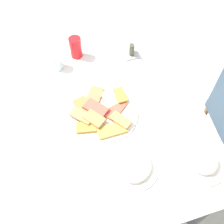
{
  "coord_description": "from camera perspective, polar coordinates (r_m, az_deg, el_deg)",
  "views": [
    {
      "loc": [
        0.66,
        -0.23,
        1.8
      ],
      "look_at": [
        -0.02,
        -0.02,
        0.76
      ],
      "focal_mm": 42.37,
      "sensor_mm": 36.0,
      "label": 1
    }
  ],
  "objects": [
    {
      "name": "salad_plate_greens",
      "position": [
        1.14,
        4.92,
        -11.65
      ],
      "size": [
        0.21,
        0.21,
        0.06
      ],
      "color": "white",
      "rests_on": "dining_table"
    },
    {
      "name": "paper_napkin",
      "position": [
        1.11,
        -9.0,
        -20.02
      ],
      "size": [
        0.15,
        0.15,
        0.0
      ],
      "primitive_type": "cube",
      "rotation": [
        0.0,
        0.0,
        0.17
      ],
      "color": "white",
      "rests_on": "dining_table"
    },
    {
      "name": "fork",
      "position": [
        1.11,
        -9.99,
        -20.18
      ],
      "size": [
        0.18,
        0.07,
        0.0
      ],
      "primitive_type": "cube",
      "rotation": [
        0.0,
        0.0,
        -0.31
      ],
      "color": "silver",
      "rests_on": "paper_napkin"
    },
    {
      "name": "salad_plate_rice",
      "position": [
        1.21,
        18.89,
        -9.97
      ],
      "size": [
        0.21,
        0.21,
        0.07
      ],
      "color": "white",
      "rests_on": "dining_table"
    },
    {
      "name": "condiment_caddy",
      "position": [
        1.54,
        4.06,
        13.0
      ],
      "size": [
        0.09,
        0.09,
        0.08
      ],
      "color": "#B2B2B7",
      "rests_on": "dining_table"
    },
    {
      "name": "spoon",
      "position": [
        1.11,
        -8.07,
        -19.75
      ],
      "size": [
        0.17,
        0.06,
        0.0
      ],
      "primitive_type": "cube",
      "rotation": [
        0.0,
        0.0,
        -0.26
      ],
      "color": "silver",
      "rests_on": "paper_napkin"
    },
    {
      "name": "ground_plane",
      "position": [
        1.93,
        0.86,
        -12.94
      ],
      "size": [
        6.0,
        6.0,
        0.0
      ],
      "primitive_type": "plane",
      "color": "#BBB5AF"
    },
    {
      "name": "pide_platter",
      "position": [
        1.28,
        -2.23,
        -0.08
      ],
      "size": [
        0.34,
        0.34,
        0.04
      ],
      "color": "white",
      "rests_on": "dining_table"
    },
    {
      "name": "drinking_glass",
      "position": [
        1.48,
        -11.87,
        10.65
      ],
      "size": [
        0.07,
        0.07,
        0.09
      ],
      "primitive_type": "cylinder",
      "color": "silver",
      "rests_on": "dining_table"
    },
    {
      "name": "dining_table",
      "position": [
        1.35,
        1.21,
        -3.02
      ],
      "size": [
        1.06,
        0.82,
        0.73
      ],
      "color": "white",
      "rests_on": "ground_plane"
    },
    {
      "name": "soda_can",
      "position": [
        1.52,
        -7.84,
        13.64
      ],
      "size": [
        0.08,
        0.08,
        0.12
      ],
      "primitive_type": "cylinder",
      "rotation": [
        0.0,
        0.0,
        1.79
      ],
      "color": "red",
      "rests_on": "dining_table"
    }
  ]
}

